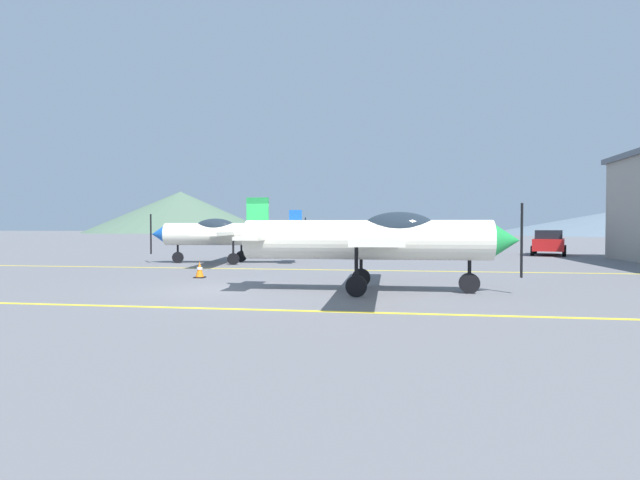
% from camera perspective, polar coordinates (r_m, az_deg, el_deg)
% --- Properties ---
extents(ground_plane, '(400.00, 400.00, 0.00)m').
position_cam_1_polar(ground_plane, '(15.05, -8.46, -5.54)').
color(ground_plane, slate).
extents(apron_line_near, '(80.00, 0.16, 0.01)m').
position_cam_1_polar(apron_line_near, '(11.91, -13.34, -7.39)').
color(apron_line_near, yellow).
rests_on(apron_line_near, ground_plane).
extents(apron_line_far, '(80.00, 0.16, 0.01)m').
position_cam_1_polar(apron_line_far, '(22.02, -2.82, -3.29)').
color(apron_line_far, yellow).
rests_on(apron_line_far, ground_plane).
extents(airplane_near, '(7.73, 8.91, 2.68)m').
position_cam_1_polar(airplane_near, '(14.45, 6.34, 0.18)').
color(airplane_near, silver).
rests_on(airplane_near, ground_plane).
extents(airplane_mid, '(7.82, 8.96, 2.68)m').
position_cam_1_polar(airplane_mid, '(26.21, -10.25, 0.74)').
color(airplane_mid, silver).
rests_on(airplane_mid, ground_plane).
extents(airplane_far, '(7.82, 8.96, 2.68)m').
position_cam_1_polar(airplane_far, '(34.41, 4.50, 0.93)').
color(airplane_far, '#33478C').
rests_on(airplane_far, ground_plane).
extents(car_sedan, '(2.98, 4.64, 1.62)m').
position_cam_1_polar(car_sedan, '(36.24, 24.12, -0.22)').
color(car_sedan, red).
rests_on(car_sedan, ground_plane).
extents(traffic_cone_side, '(0.36, 0.36, 0.59)m').
position_cam_1_polar(traffic_cone_side, '(18.90, -13.24, -3.25)').
color(traffic_cone_side, black).
rests_on(traffic_cone_side, ground_plane).
extents(hill_left, '(58.09, 58.09, 12.92)m').
position_cam_1_polar(hill_left, '(167.31, -15.24, 3.01)').
color(hill_left, '#4C6651').
rests_on(hill_left, ground_plane).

